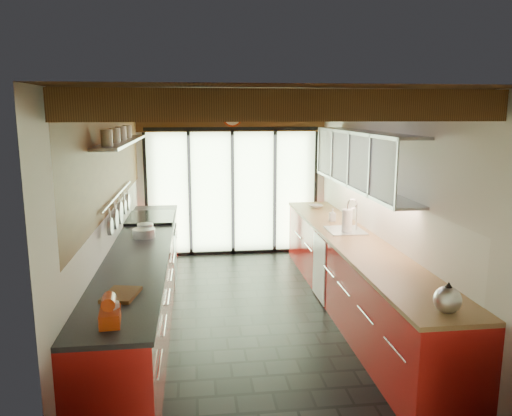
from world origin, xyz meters
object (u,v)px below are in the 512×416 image
at_px(soap_bottle, 333,215).
at_px(bowl, 316,206).
at_px(paper_towel, 347,221).
at_px(stand_mixer, 110,312).
at_px(kettle, 448,298).

distance_m(soap_bottle, bowl, 0.98).
height_order(paper_towel, bowl, paper_towel).
height_order(stand_mixer, bowl, stand_mixer).
xyz_separation_m(kettle, soap_bottle, (0.00, 3.24, -0.02)).
distance_m(stand_mixer, kettle, 2.54).
height_order(stand_mixer, soap_bottle, stand_mixer).
bearing_deg(kettle, stand_mixer, 177.91).
xyz_separation_m(paper_towel, bowl, (0.00, 1.64, -0.12)).
bearing_deg(bowl, paper_towel, -90.00).
bearing_deg(stand_mixer, soap_bottle, 51.10).
bearing_deg(stand_mixer, kettle, -2.09).
bearing_deg(soap_bottle, stand_mixer, -128.90).
bearing_deg(bowl, stand_mixer, -121.64).
distance_m(kettle, paper_towel, 2.57).
relative_size(stand_mixer, soap_bottle, 1.51).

